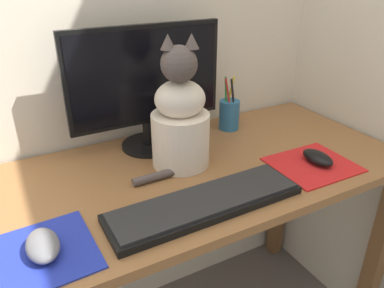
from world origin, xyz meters
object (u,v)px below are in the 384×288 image
computer_mouse_right (318,158)px  computer_mouse_left (43,245)px  cat (180,120)px  monitor (146,84)px  pen_cup (229,114)px  keyboard (205,203)px

computer_mouse_right → computer_mouse_left: bearing=-179.0°
computer_mouse_left → cat: bearing=26.1°
computer_mouse_left → monitor: bearing=43.0°
monitor → pen_cup: monitor is taller
monitor → keyboard: bearing=-91.4°
keyboard → cat: bearing=77.9°
keyboard → computer_mouse_left: (-0.36, 0.02, 0.01)m
computer_mouse_left → computer_mouse_right: computer_mouse_left is taller
monitor → keyboard: (-0.01, -0.36, -0.19)m
cat → pen_cup: cat is taller
pen_cup → keyboard: bearing=-130.1°
computer_mouse_right → pen_cup: size_ratio=0.56×
computer_mouse_right → keyboard: bearing=-175.8°
monitor → computer_mouse_right: bearing=-41.4°
monitor → computer_mouse_left: 0.53m
monitor → cat: size_ratio=1.28×
pen_cup → computer_mouse_left: bearing=-152.6°
keyboard → pen_cup: pen_cup is taller
computer_mouse_right → cat: (-0.34, 0.18, 0.11)m
computer_mouse_left → computer_mouse_right: (0.74, 0.01, -0.00)m
monitor → computer_mouse_right: 0.53m
computer_mouse_right → cat: cat is taller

